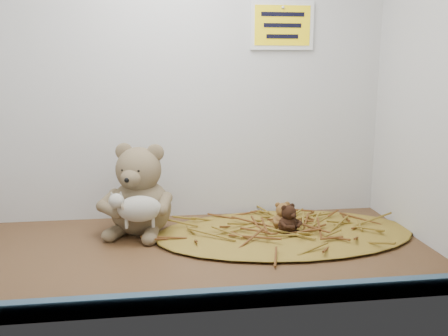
{
  "coord_description": "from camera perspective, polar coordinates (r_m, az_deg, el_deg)",
  "views": [
    {
      "loc": [
        -6.49,
        -113.3,
        44.21
      ],
      "look_at": [
        9.96,
        4.79,
        19.4
      ],
      "focal_mm": 40.0,
      "sensor_mm": 36.0,
      "label": 1
    }
  ],
  "objects": [
    {
      "name": "front_rail",
      "position": [
        0.95,
        -3.28,
        -14.85
      ],
      "size": [
        119.28,
        2.2,
        3.6
      ],
      "primitive_type": "cube",
      "color": "#38536B",
      "rests_on": "shelf_floor"
    },
    {
      "name": "main_teddy",
      "position": [
        1.33,
        -9.58,
        -2.37
      ],
      "size": [
        25.44,
        26.07,
        24.11
      ],
      "primitive_type": null,
      "rotation": [
        0.0,
        0.0,
        -0.36
      ],
      "color": "#7D664D",
      "rests_on": "shelf_floor"
    },
    {
      "name": "wall_sign",
      "position": [
        1.48,
        6.65,
        15.87
      ],
      "size": [
        16.0,
        1.2,
        11.0
      ],
      "primitive_type": "cube",
      "color": "yellow",
      "rests_on": "back_wall"
    },
    {
      "name": "mini_teddy_tan",
      "position": [
        1.34,
        6.71,
        -5.32
      ],
      "size": [
        6.9,
        7.2,
        7.65
      ],
      "primitive_type": null,
      "rotation": [
        0.0,
        0.0,
        0.12
      ],
      "color": "brown",
      "rests_on": "straw_bed"
    },
    {
      "name": "mini_teddy_brown",
      "position": [
        1.31,
        7.35,
        -5.65
      ],
      "size": [
        8.68,
        8.83,
        7.81
      ],
      "primitive_type": null,
      "rotation": [
        0.0,
        0.0,
        0.49
      ],
      "color": "black",
      "rests_on": "straw_bed"
    },
    {
      "name": "straw_bed",
      "position": [
        1.34,
        6.98,
        -7.34
      ],
      "size": [
        68.85,
        39.98,
        1.33
      ],
      "primitive_type": "ellipsoid",
      "color": "brown",
      "rests_on": "shelf_floor"
    },
    {
      "name": "toy_lamb",
      "position": [
        1.26,
        -9.63,
        -4.62
      ],
      "size": [
        14.2,
        8.66,
        9.17
      ],
      "primitive_type": null,
      "color": "#B6B4A4",
      "rests_on": "main_teddy"
    },
    {
      "name": "alcove_shell",
      "position": [
        1.22,
        -5.01,
        12.08
      ],
      "size": [
        120.4,
        60.2,
        90.4
      ],
      "color": "#462F18",
      "rests_on": "ground"
    }
  ]
}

